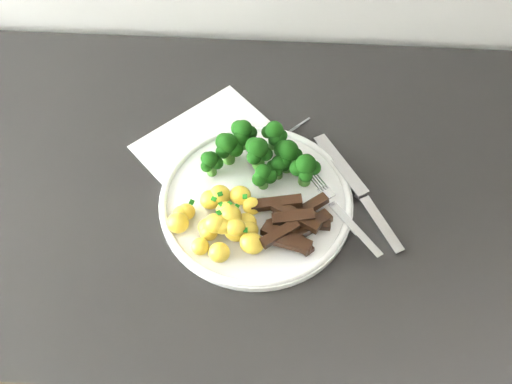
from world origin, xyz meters
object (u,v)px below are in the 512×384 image
object	(u,v)px
potatoes	(225,223)
broccoli	(263,153)
recipe_paper	(237,170)
fork	(345,216)
counter	(299,320)
beef_strips	(293,223)
plate	(256,201)
knife	(368,205)

from	to	relation	value
potatoes	broccoli	bearing A→B (deg)	67.11
recipe_paper	fork	size ratio (longest dim) A/B	2.44
counter	beef_strips	size ratio (longest dim) A/B	21.37
broccoli	potatoes	xyz separation A→B (m)	(-0.04, -0.10, -0.02)
counter	beef_strips	distance (m)	0.48
counter	plate	xyz separation A→B (m)	(-0.09, -0.03, 0.46)
broccoli	knife	bearing A→B (deg)	-20.71
beef_strips	knife	distance (m)	0.11
beef_strips	counter	bearing A→B (deg)	63.36
broccoli	fork	xyz separation A→B (m)	(0.11, -0.08, -0.03)
potatoes	counter	bearing A→B (deg)	30.86
potatoes	knife	distance (m)	0.20
plate	broccoli	world-z (taller)	broccoli
counter	fork	size ratio (longest dim) A/B	17.50
recipe_paper	plate	world-z (taller)	plate
counter	recipe_paper	world-z (taller)	recipe_paper
plate	broccoli	distance (m)	0.07
plate	knife	distance (m)	0.15
plate	beef_strips	bearing A→B (deg)	-38.04
counter	plate	world-z (taller)	plate
beef_strips	fork	xyz separation A→B (m)	(0.07, 0.02, -0.00)
recipe_paper	broccoli	xyz separation A→B (m)	(0.04, -0.00, 0.04)
potatoes	plate	bearing A→B (deg)	51.71
broccoli	potatoes	world-z (taller)	broccoli
beef_strips	potatoes	bearing A→B (deg)	-175.44
counter	beef_strips	xyz separation A→B (m)	(-0.03, -0.07, 0.47)
fork	knife	distance (m)	0.04
recipe_paper	fork	distance (m)	0.17
broccoli	beef_strips	distance (m)	0.11
beef_strips	fork	bearing A→B (deg)	13.36
beef_strips	knife	xyz separation A→B (m)	(0.10, 0.04, -0.01)
broccoli	recipe_paper	bearing A→B (deg)	179.90
counter	beef_strips	bearing A→B (deg)	-116.64
counter	potatoes	bearing A→B (deg)	-149.14
plate	knife	bearing A→B (deg)	0.51
recipe_paper	potatoes	world-z (taller)	potatoes
broccoli	knife	world-z (taller)	broccoli
recipe_paper	plate	bearing A→B (deg)	-61.50
recipe_paper	beef_strips	world-z (taller)	beef_strips
recipe_paper	knife	world-z (taller)	knife
knife	counter	bearing A→B (deg)	160.48
broccoli	beef_strips	xyz separation A→B (m)	(0.05, -0.10, -0.02)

